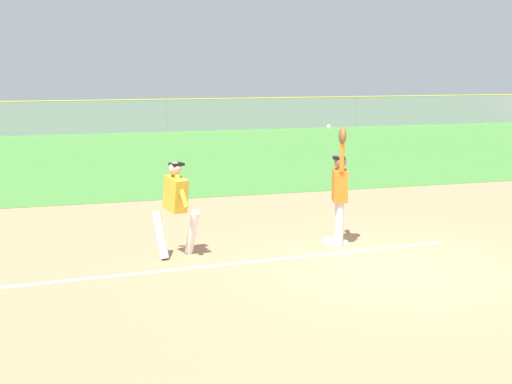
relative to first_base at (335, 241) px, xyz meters
The scene contains 12 objects.
ground_plane 1.77m from the first_base, 79.87° to the right, with size 77.50×77.50×0.00m, color tan.
outfield_grass 14.15m from the first_base, 88.74° to the left, with size 42.36×17.91×0.01m, color #478438.
chalk_foul_line 4.10m from the first_base, 167.32° to the right, with size 12.00×0.10×0.01m, color white.
first_base is the anchor object (origin of this frame).
fielder 1.09m from the first_base, 64.99° to the right, with size 0.38×0.89×2.28m.
runner 3.24m from the first_base, behind, with size 0.87×0.82×1.72m.
baseball 2.23m from the first_base, behind, with size 0.07×0.07×0.07m, color white.
outfield_fence 23.12m from the first_base, 89.23° to the left, with size 42.44×0.08×1.69m.
parked_car_white 27.45m from the first_base, 103.51° to the left, with size 4.52×2.37×1.25m.
parked_car_blue 27.23m from the first_base, 92.14° to the left, with size 4.45×2.22×1.25m.
parked_car_black 27.34m from the first_base, 81.04° to the left, with size 4.52×2.35×1.25m.
parked_car_green 28.62m from the first_base, 69.46° to the left, with size 4.44×2.19×1.25m.
Camera 1 is at (-5.34, -10.10, 3.40)m, focal length 47.80 mm.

